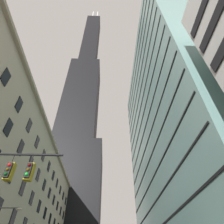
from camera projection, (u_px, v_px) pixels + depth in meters
name	position (u px, v px, depth m)	size (l,w,h in m)	color
dark_skyscraper	(79.00, 121.00, 103.91)	(28.01, 28.01, 229.73)	black
glass_office_midrise	(176.00, 125.00, 45.64)	(16.10, 47.14, 60.00)	gray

